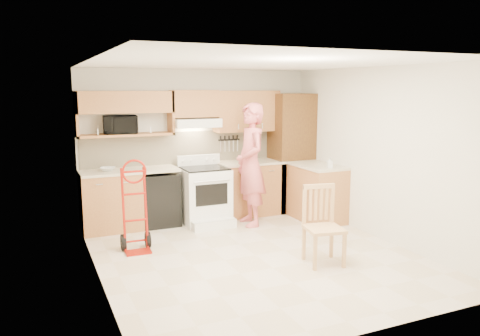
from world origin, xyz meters
TOP-DOWN VIEW (x-y plane):
  - floor at (0.00, 0.00)m, footprint 4.00×4.50m
  - ceiling at (0.00, 0.00)m, footprint 4.00×4.50m
  - wall_back at (0.00, 2.26)m, footprint 4.00×0.02m
  - wall_front at (0.00, -2.26)m, footprint 4.00×0.02m
  - wall_left at (-2.01, 0.00)m, footprint 0.02×4.50m
  - wall_right at (2.01, 0.00)m, footprint 0.02×4.50m
  - backsplash at (0.00, 2.23)m, footprint 3.92×0.03m
  - lower_cab_left at (-1.55, 1.95)m, footprint 0.90×0.60m
  - dishwasher at (-0.80, 1.95)m, footprint 0.60×0.60m
  - lower_cab_right at (0.83, 1.95)m, footprint 1.14×0.60m
  - countertop_left at (-1.25, 1.95)m, footprint 1.50×0.63m
  - countertop_right at (0.83, 1.95)m, footprint 1.14×0.63m
  - cab_return_right at (1.70, 1.15)m, footprint 0.60×1.00m
  - countertop_return at (1.70, 1.15)m, footprint 0.63×1.00m
  - pantry_tall at (1.65, 1.95)m, footprint 0.70×0.60m
  - upper_cab_left at (-1.25, 2.08)m, footprint 1.50×0.33m
  - upper_shelf_mw at (-1.25, 2.08)m, footprint 1.50×0.33m
  - upper_cab_center at (-0.12, 2.08)m, footprint 0.76×0.33m
  - upper_cab_right at (0.83, 2.08)m, footprint 1.14×0.33m
  - range_hood at (-0.12, 2.02)m, footprint 0.76×0.46m
  - knife_strip at (0.55, 2.21)m, footprint 0.40×0.05m
  - microwave at (-1.34, 2.08)m, footprint 0.54×0.39m
  - range at (-0.07, 1.68)m, footprint 0.74×0.97m
  - person at (0.56, 1.35)m, footprint 0.53×0.75m
  - hand_truck at (-1.40, 0.81)m, footprint 0.46×0.43m
  - dining_chair at (0.65, -0.62)m, footprint 0.53×0.56m
  - soap_bottle at (1.70, 0.80)m, footprint 0.10×0.10m
  - bowl at (-1.58, 1.95)m, footprint 0.29×0.29m

SIDE VIEW (x-z plane):
  - floor at x=0.00m, z-range -0.02..0.00m
  - dishwasher at x=-0.80m, z-range 0.00..0.85m
  - lower_cab_left at x=-1.55m, z-range 0.00..0.90m
  - lower_cab_right at x=0.83m, z-range 0.00..0.90m
  - cab_return_right at x=1.70m, z-range 0.00..0.90m
  - dining_chair at x=0.65m, z-range 0.00..0.99m
  - range at x=-0.07m, z-range 0.00..1.09m
  - hand_truck at x=-1.40m, z-range 0.00..1.14m
  - countertop_left at x=-1.25m, z-range 0.90..0.94m
  - countertop_right at x=0.83m, z-range 0.90..0.94m
  - countertop_return at x=1.70m, z-range 0.90..0.94m
  - bowl at x=-1.58m, z-range 0.94..1.00m
  - person at x=0.56m, z-range 0.00..1.97m
  - soap_bottle at x=1.70m, z-range 0.94..1.11m
  - pantry_tall at x=1.65m, z-range 0.00..2.10m
  - backsplash at x=0.00m, z-range 0.92..1.48m
  - knife_strip at x=0.55m, z-range 1.09..1.39m
  - wall_back at x=0.00m, z-range 0.00..2.50m
  - wall_front at x=0.00m, z-range 0.00..2.50m
  - wall_left at x=-2.01m, z-range 0.00..2.50m
  - wall_right at x=2.01m, z-range 0.00..2.50m
  - upper_shelf_mw at x=-1.25m, z-range 1.45..1.49m
  - range_hood at x=-0.12m, z-range 1.56..1.70m
  - microwave at x=-1.34m, z-range 1.49..1.77m
  - upper_cab_right at x=0.83m, z-range 1.45..2.15m
  - upper_cab_center at x=-0.12m, z-range 1.72..2.16m
  - upper_cab_left at x=-1.25m, z-range 1.81..2.15m
  - ceiling at x=0.00m, z-range 2.50..2.52m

